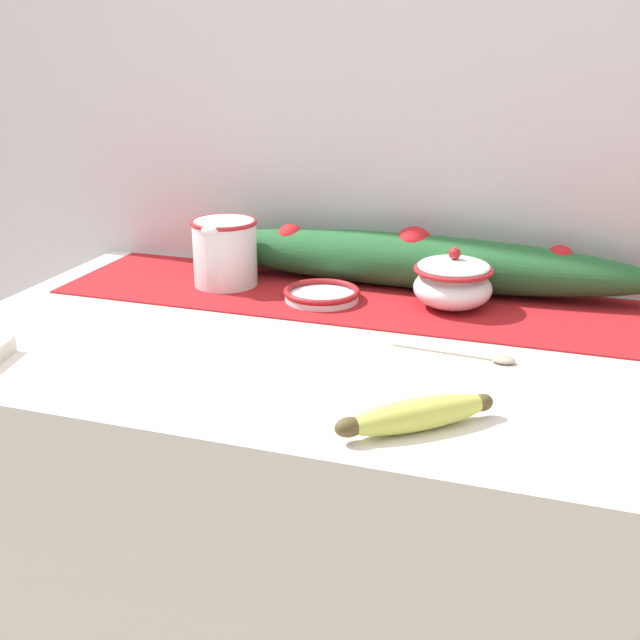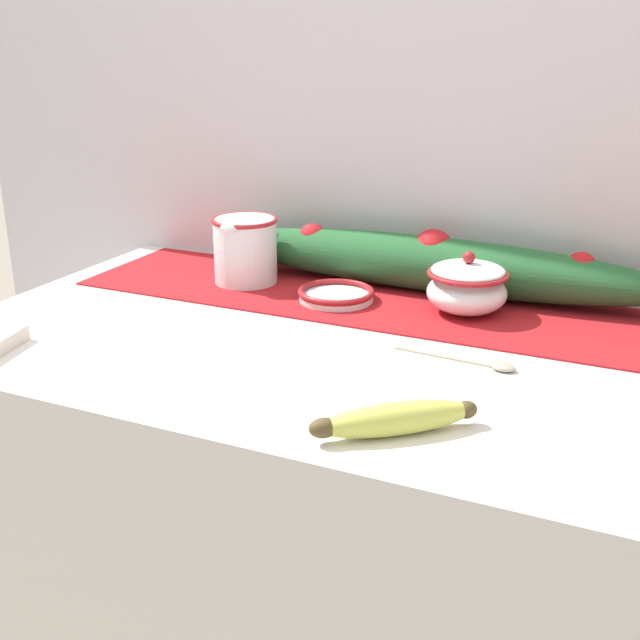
{
  "view_description": "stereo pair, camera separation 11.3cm",
  "coord_description": "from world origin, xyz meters",
  "px_view_note": "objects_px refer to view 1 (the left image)",
  "views": [
    {
      "loc": [
        0.28,
        -1.06,
        1.33
      ],
      "look_at": [
        -0.06,
        -0.06,
        0.94
      ],
      "focal_mm": 45.0,
      "sensor_mm": 36.0,
      "label": 1
    },
    {
      "loc": [
        0.38,
        -1.02,
        1.33
      ],
      "look_at": [
        -0.06,
        -0.06,
        0.94
      ],
      "focal_mm": 45.0,
      "sensor_mm": 36.0,
      "label": 2
    }
  ],
  "objects_px": {
    "banana": "(416,415)",
    "sugar_bowl": "(453,282)",
    "cream_pitcher": "(225,250)",
    "small_dish": "(322,294)",
    "spoon": "(492,358)"
  },
  "relations": [
    {
      "from": "cream_pitcher",
      "to": "sugar_bowl",
      "type": "relative_size",
      "value": 1.07
    },
    {
      "from": "cream_pitcher",
      "to": "small_dish",
      "type": "xyz_separation_m",
      "value": [
        0.19,
        -0.03,
        -0.05
      ]
    },
    {
      "from": "small_dish",
      "to": "sugar_bowl",
      "type": "bearing_deg",
      "value": 8.11
    },
    {
      "from": "cream_pitcher",
      "to": "banana",
      "type": "relative_size",
      "value": 0.82
    },
    {
      "from": "banana",
      "to": "sugar_bowl",
      "type": "bearing_deg",
      "value": 94.46
    },
    {
      "from": "sugar_bowl",
      "to": "banana",
      "type": "bearing_deg",
      "value": -85.54
    },
    {
      "from": "sugar_bowl",
      "to": "cream_pitcher",
      "type": "bearing_deg",
      "value": 179.83
    },
    {
      "from": "cream_pitcher",
      "to": "sugar_bowl",
      "type": "distance_m",
      "value": 0.41
    },
    {
      "from": "cream_pitcher",
      "to": "small_dish",
      "type": "bearing_deg",
      "value": -9.44
    },
    {
      "from": "cream_pitcher",
      "to": "spoon",
      "type": "height_order",
      "value": "cream_pitcher"
    },
    {
      "from": "cream_pitcher",
      "to": "small_dish",
      "type": "distance_m",
      "value": 0.2
    },
    {
      "from": "cream_pitcher",
      "to": "spoon",
      "type": "distance_m",
      "value": 0.54
    },
    {
      "from": "cream_pitcher",
      "to": "sugar_bowl",
      "type": "height_order",
      "value": "cream_pitcher"
    },
    {
      "from": "sugar_bowl",
      "to": "small_dish",
      "type": "xyz_separation_m",
      "value": [
        -0.22,
        -0.03,
        -0.03
      ]
    },
    {
      "from": "small_dish",
      "to": "banana",
      "type": "xyz_separation_m",
      "value": [
        0.25,
        -0.41,
        0.01
      ]
    }
  ]
}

